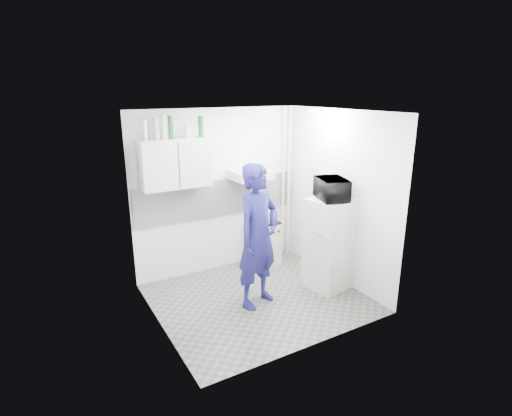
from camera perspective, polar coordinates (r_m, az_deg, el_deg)
floor at (r=5.83m, az=0.30°, el=-12.79°), size 2.80×2.80×0.00m
ceiling at (r=5.09m, az=0.35°, el=13.63°), size 2.80×2.80×0.00m
wall_back at (r=6.39m, az=-5.37°, el=2.37°), size 2.80×0.00×2.80m
wall_left at (r=4.80m, az=-14.26°, el=-2.97°), size 0.00×2.60×2.60m
wall_right at (r=6.12m, az=11.70°, el=1.45°), size 0.00×2.60×2.60m
person at (r=5.32m, az=0.31°, el=-4.08°), size 0.84×0.69×1.97m
stove at (r=6.77m, az=1.08°, el=-5.03°), size 0.46×0.46×0.73m
fridge at (r=5.99m, az=10.38°, el=-5.06°), size 0.65×0.65×1.36m
stove_top at (r=6.64m, az=1.09°, el=-1.99°), size 0.44×0.44×0.03m
saucepan at (r=6.56m, az=1.53°, el=-1.62°), size 0.19×0.19×0.11m
microwave at (r=5.74m, az=10.81°, el=2.68°), size 0.64×0.52×0.30m
bottle_a at (r=5.66m, az=-15.60°, el=10.67°), size 0.06×0.06×0.27m
bottle_b at (r=5.70m, az=-14.06°, el=10.89°), size 0.07×0.07×0.29m
bottle_c at (r=5.73m, az=-13.06°, el=11.21°), size 0.08×0.08×0.33m
bottle_d at (r=5.76m, az=-12.08°, el=11.23°), size 0.07×0.07×0.32m
canister_b at (r=5.85m, az=-9.73°, el=10.74°), size 0.09×0.09×0.18m
bottle_e at (r=5.92m, az=-7.92°, el=11.47°), size 0.07×0.07×0.30m
upper_cabinet at (r=5.84m, az=-11.51°, el=6.28°), size 1.00×0.35×0.70m
range_hood at (r=6.31m, az=-0.76°, el=4.78°), size 0.60×0.50×0.14m
backsplash at (r=6.40m, az=-5.29°, el=1.47°), size 2.74×0.03×0.60m
pipe_a at (r=6.95m, az=4.69°, el=3.56°), size 0.05×0.05×2.60m
pipe_b at (r=6.88m, az=3.87°, el=3.45°), size 0.04×0.04×2.60m
ceiling_spot_fixture at (r=5.82m, az=8.08°, el=13.56°), size 0.10×0.10×0.02m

